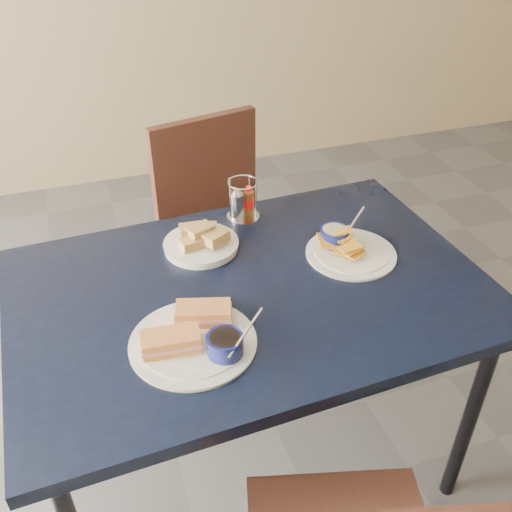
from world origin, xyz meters
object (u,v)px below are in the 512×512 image
object	(u,v)px
chair_far	(224,220)
plantain_plate	(344,246)
sandwich_plate	(196,336)
dining_table	(251,302)
bread_basket	(201,241)
condiment_caddy	(242,203)

from	to	relation	value
chair_far	plantain_plate	xyz separation A→B (m)	(0.21, -0.63, 0.23)
plantain_plate	sandwich_plate	bearing A→B (deg)	-155.02
dining_table	chair_far	bearing A→B (deg)	80.69
dining_table	bread_basket	bearing A→B (deg)	110.37
sandwich_plate	condiment_caddy	xyz separation A→B (m)	(0.29, 0.53, 0.03)
condiment_caddy	dining_table	bearing A→B (deg)	-103.77
chair_far	bread_basket	bearing A→B (deg)	-112.85
sandwich_plate	plantain_plate	xyz separation A→B (m)	(0.52, 0.24, -0.00)
dining_table	chair_far	xyz separation A→B (m)	(0.11, 0.70, -0.15)
dining_table	chair_far	distance (m)	0.72
chair_far	sandwich_plate	size ratio (longest dim) A/B	2.90
sandwich_plate	plantain_plate	world-z (taller)	same
dining_table	bread_basket	world-z (taller)	bread_basket
chair_far	sandwich_plate	xyz separation A→B (m)	(-0.31, -0.87, 0.24)
chair_far	bread_basket	distance (m)	0.56
plantain_plate	dining_table	bearing A→B (deg)	-167.75
chair_far	plantain_plate	distance (m)	0.70
sandwich_plate	bread_basket	xyz separation A→B (m)	(0.11, 0.40, 0.00)
condiment_caddy	plantain_plate	bearing A→B (deg)	-51.15
sandwich_plate	bread_basket	world-z (taller)	sandwich_plate
sandwich_plate	condiment_caddy	distance (m)	0.61
sandwich_plate	condiment_caddy	size ratio (longest dim) A/B	2.38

